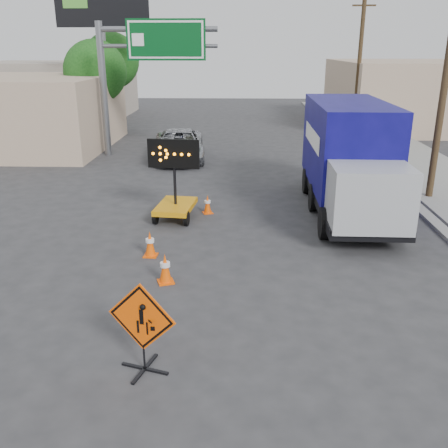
# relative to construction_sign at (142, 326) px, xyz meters

# --- Properties ---
(ground) EXTENTS (100.00, 100.00, 0.00)m
(ground) POSITION_rel_construction_sign_xyz_m (0.95, 1.09, -0.92)
(ground) COLOR #2D2D30
(ground) RESTS_ON ground
(curb_right) EXTENTS (0.40, 60.00, 0.12)m
(curb_right) POSITION_rel_construction_sign_xyz_m (8.15, 16.09, -0.86)
(curb_right) COLOR gray
(curb_right) RESTS_ON ground
(sidewalk_right) EXTENTS (4.00, 60.00, 0.15)m
(sidewalk_right) POSITION_rel_construction_sign_xyz_m (10.45, 16.09, -0.84)
(sidewalk_right) COLOR gray
(sidewalk_right) RESTS_ON ground
(storefront_left_far) EXTENTS (12.00, 10.00, 4.40)m
(storefront_left_far) POSITION_rel_construction_sign_xyz_m (-14.05, 35.09, 1.28)
(storefront_left_far) COLOR #A39487
(storefront_left_far) RESTS_ON ground
(building_right_far) EXTENTS (10.00, 14.00, 4.60)m
(building_right_far) POSITION_rel_construction_sign_xyz_m (13.95, 31.09, 1.38)
(building_right_far) COLOR tan
(building_right_far) RESTS_ON ground
(highway_gantry) EXTENTS (6.18, 0.38, 6.90)m
(highway_gantry) POSITION_rel_construction_sign_xyz_m (-3.48, 19.05, 4.15)
(highway_gantry) COLOR slate
(highway_gantry) RESTS_ON ground
(billboard) EXTENTS (6.10, 0.54, 9.85)m
(billboard) POSITION_rel_construction_sign_xyz_m (-7.40, 26.96, 6.43)
(billboard) COLOR slate
(billboard) RESTS_ON ground
(utility_pole_near) EXTENTS (1.80, 0.26, 9.00)m
(utility_pole_near) POSITION_rel_construction_sign_xyz_m (8.95, 11.09, 3.76)
(utility_pole_near) COLOR #42311C
(utility_pole_near) RESTS_ON ground
(utility_pole_far) EXTENTS (1.80, 0.26, 9.00)m
(utility_pole_far) POSITION_rel_construction_sign_xyz_m (8.95, 25.09, 3.76)
(utility_pole_far) COLOR #42311C
(utility_pole_far) RESTS_ON ground
(tree_left_near) EXTENTS (3.71, 3.71, 6.03)m
(tree_left_near) POSITION_rel_construction_sign_xyz_m (-7.05, 23.09, 3.24)
(tree_left_near) COLOR #42311C
(tree_left_near) RESTS_ON ground
(tree_left_far) EXTENTS (4.10, 4.10, 6.66)m
(tree_left_far) POSITION_rel_construction_sign_xyz_m (-8.05, 31.09, 3.68)
(tree_left_far) COLOR #42311C
(tree_left_far) RESTS_ON ground
(construction_sign) EXTENTS (1.26, 0.91, 1.74)m
(construction_sign) POSITION_rel_construction_sign_xyz_m (0.00, 0.00, 0.00)
(construction_sign) COLOR black
(construction_sign) RESTS_ON ground
(arrow_board) EXTENTS (1.73, 2.03, 2.73)m
(arrow_board) POSITION_rel_construction_sign_xyz_m (-0.51, 8.52, -0.30)
(arrow_board) COLOR orange
(arrow_board) RESTS_ON ground
(pickup_truck) EXTENTS (3.08, 5.72, 1.52)m
(pickup_truck) POSITION_rel_construction_sign_xyz_m (-1.53, 17.93, -0.16)
(pickup_truck) COLOR #A4A7AB
(pickup_truck) RESTS_ON ground
(box_truck) EXTENTS (2.66, 7.99, 3.78)m
(box_truck) POSITION_rel_construction_sign_xyz_m (5.44, 9.48, 0.79)
(box_truck) COLOR black
(box_truck) RESTS_ON ground
(cone_a) EXTENTS (0.50, 0.50, 0.77)m
(cone_a) POSITION_rel_construction_sign_xyz_m (-0.14, 3.58, -0.54)
(cone_a) COLOR #FF5405
(cone_a) RESTS_ON ground
(cone_b) EXTENTS (0.40, 0.40, 0.74)m
(cone_b) POSITION_rel_construction_sign_xyz_m (-0.81, 5.23, -0.55)
(cone_b) COLOR #FF5405
(cone_b) RESTS_ON ground
(cone_c) EXTENTS (0.43, 0.43, 0.66)m
(cone_c) POSITION_rel_construction_sign_xyz_m (0.54, 9.13, -0.59)
(cone_c) COLOR #FF5405
(cone_c) RESTS_ON ground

